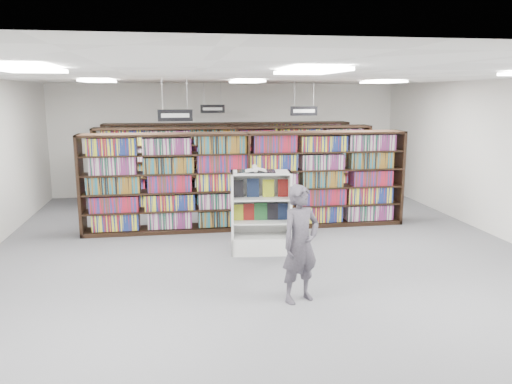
{
  "coord_description": "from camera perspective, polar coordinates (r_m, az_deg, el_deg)",
  "views": [
    {
      "loc": [
        -1.51,
        -8.55,
        2.91
      ],
      "look_at": [
        -0.05,
        0.5,
        1.1
      ],
      "focal_mm": 35.0,
      "sensor_mm": 36.0,
      "label": 1
    }
  ],
  "objects": [
    {
      "name": "troffer_back_right",
      "position": [
        11.47,
        14.29,
        12.09
      ],
      "size": [
        0.6,
        1.2,
        0.04
      ],
      "primitive_type": "cube",
      "color": "white",
      "rests_on": "ceiling"
    },
    {
      "name": "aisle_sign_center",
      "position": [
        13.59,
        -4.98,
        9.53
      ],
      "size": [
        0.65,
        0.02,
        0.8
      ],
      "color": "#B2B2B7",
      "rests_on": "ceiling"
    },
    {
      "name": "troffer_front_center",
      "position": [
        5.75,
        6.23,
        13.59
      ],
      "size": [
        0.6,
        1.2,
        0.04
      ],
      "primitive_type": "cube",
      "color": "white",
      "rests_on": "ceiling"
    },
    {
      "name": "open_book",
      "position": [
        9.02,
        -0.04,
        2.53
      ],
      "size": [
        0.73,
        0.48,
        0.13
      ],
      "rotation": [
        0.0,
        0.0,
        -0.12
      ],
      "color": "black",
      "rests_on": "endcap_display"
    },
    {
      "name": "ceiling",
      "position": [
        8.68,
        0.86,
        13.08
      ],
      "size": [
        10.0,
        12.0,
        0.1
      ],
      "primitive_type": "cube",
      "color": "white",
      "rests_on": "wall_back"
    },
    {
      "name": "troffer_back_center",
      "position": [
        10.66,
        -1.06,
        12.52
      ],
      "size": [
        0.6,
        1.2,
        0.04
      ],
      "primitive_type": "cube",
      "color": "white",
      "rests_on": "ceiling"
    },
    {
      "name": "shopper",
      "position": [
        7.05,
        5.1,
        -5.93
      ],
      "size": [
        0.72,
        0.61,
        1.68
      ],
      "primitive_type": "imported",
      "rotation": [
        0.0,
        0.0,
        0.41
      ],
      "color": "#4D4953",
      "rests_on": "floor"
    },
    {
      "name": "troffer_back_left",
      "position": [
        10.65,
        -17.61,
        12.01
      ],
      "size": [
        0.6,
        1.2,
        0.04
      ],
      "primitive_type": "cube",
      "color": "white",
      "rests_on": "ceiling"
    },
    {
      "name": "aisle_sign_right",
      "position": [
        11.94,
        5.5,
        9.3
      ],
      "size": [
        0.65,
        0.02,
        0.8
      ],
      "color": "#B2B2B7",
      "rests_on": "ceiling"
    },
    {
      "name": "bookshelf_row_mid",
      "position": [
        12.77,
        -2.3,
        2.79
      ],
      "size": [
        7.0,
        0.6,
        2.1
      ],
      "color": "black",
      "rests_on": "floor"
    },
    {
      "name": "bookshelf_row_near",
      "position": [
        10.82,
        -1.02,
        1.27
      ],
      "size": [
        7.0,
        0.6,
        2.1
      ],
      "color": "black",
      "rests_on": "floor"
    },
    {
      "name": "aisle_sign_left",
      "position": [
        9.55,
        -9.22,
        8.76
      ],
      "size": [
        0.65,
        0.02,
        0.8
      ],
      "color": "#B2B2B7",
      "rests_on": "ceiling"
    },
    {
      "name": "endcap_display",
      "position": [
        9.28,
        0.54,
        -3.88
      ],
      "size": [
        1.14,
        0.65,
        1.53
      ],
      "rotation": [
        0.0,
        0.0,
        -0.1
      ],
      "color": "white",
      "rests_on": "floor"
    },
    {
      "name": "wall_front",
      "position": [
        3.24,
        20.16,
        -13.43
      ],
      "size": [
        10.0,
        0.1,
        3.2
      ],
      "primitive_type": "cube",
      "color": "white",
      "rests_on": "ground"
    },
    {
      "name": "wall_back",
      "position": [
        14.68,
        -3.26,
        6.04
      ],
      "size": [
        10.0,
        0.1,
        3.2
      ],
      "primitive_type": "cube",
      "color": "white",
      "rests_on": "ground"
    },
    {
      "name": "bookshelf_row_far",
      "position": [
        14.45,
        -3.11,
        3.76
      ],
      "size": [
        7.0,
        0.6,
        2.1
      ],
      "color": "black",
      "rests_on": "floor"
    },
    {
      "name": "troffer_front_left",
      "position": [
        5.75,
        -24.83,
        12.66
      ],
      "size": [
        0.6,
        1.2,
        0.04
      ],
      "primitive_type": "cube",
      "color": "white",
      "rests_on": "ceiling"
    },
    {
      "name": "floor",
      "position": [
        9.15,
        0.8,
        -7.36
      ],
      "size": [
        12.0,
        12.0,
        0.0
      ],
      "primitive_type": "plane",
      "color": "#595A5F",
      "rests_on": "ground"
    }
  ]
}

